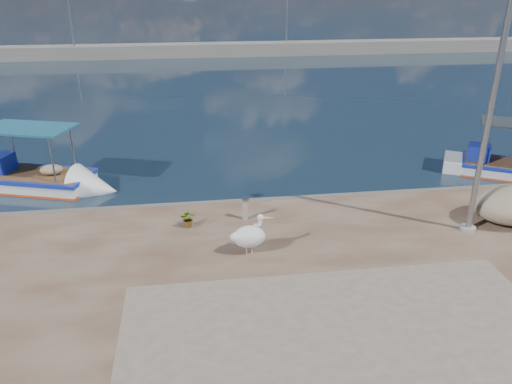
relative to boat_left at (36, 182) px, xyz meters
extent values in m
plane|color=#162635|center=(7.56, -8.32, -0.21)|extent=(1400.00, 1400.00, 0.00)
cube|color=gray|center=(8.56, -11.32, 0.30)|extent=(9.00, 7.00, 0.01)
cube|color=gray|center=(7.56, 31.68, 0.39)|extent=(120.00, 2.20, 1.20)
cylinder|color=gray|center=(-4.44, 31.68, 3.79)|extent=(0.16, 0.16, 7.00)
cylinder|color=gray|center=(15.56, 31.68, 3.79)|extent=(0.16, 0.16, 7.00)
cube|color=white|center=(0.05, -0.02, -0.14)|extent=(5.84, 3.44, 0.91)
cube|color=#172A9B|center=(0.05, -0.02, 0.27)|extent=(4.38, 3.01, 0.13)
cube|color=#B84016|center=(0.05, -0.02, -0.19)|extent=(4.37, 3.00, 0.11)
cube|color=#172A9B|center=(-1.26, 0.41, 0.65)|extent=(1.08, 1.08, 0.67)
cube|color=#1B516C|center=(0.05, -0.02, 2.04)|extent=(3.43, 2.58, 0.08)
cube|color=white|center=(18.07, -1.32, -0.14)|extent=(5.27, 3.95, 0.84)
cube|color=#B84016|center=(18.07, -1.32, -0.19)|extent=(4.04, 3.29, 0.11)
cube|color=#172A9B|center=(16.95, -0.69, 0.58)|extent=(1.08, 1.08, 0.62)
cylinder|color=tan|center=(7.02, -6.69, 0.43)|extent=(0.04, 0.04, 0.28)
cylinder|color=tan|center=(7.16, -6.67, 0.43)|extent=(0.04, 0.04, 0.28)
ellipsoid|color=silver|center=(7.09, -6.68, 0.79)|extent=(0.90, 0.62, 0.60)
cylinder|color=silver|center=(7.34, -6.65, 1.09)|extent=(0.21, 0.13, 0.51)
sphere|color=silver|center=(7.38, -6.65, 1.31)|extent=(0.17, 0.17, 0.17)
cone|color=#FFA163|center=(7.58, -6.62, 1.27)|extent=(0.42, 0.14, 0.12)
cylinder|color=gray|center=(13.44, -6.21, 3.79)|extent=(0.16, 0.16, 7.00)
cylinder|color=gray|center=(13.44, -6.21, 0.34)|extent=(0.44, 0.44, 0.10)
cylinder|color=gray|center=(7.22, -4.67, 0.62)|extent=(0.17, 0.17, 0.65)
cylinder|color=gray|center=(7.22, -4.67, 0.94)|extent=(0.22, 0.22, 0.06)
imported|color=#33722D|center=(5.54, -4.92, 0.55)|extent=(0.47, 0.41, 0.52)
camera|label=1|loc=(5.71, -17.91, 6.97)|focal=35.00mm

